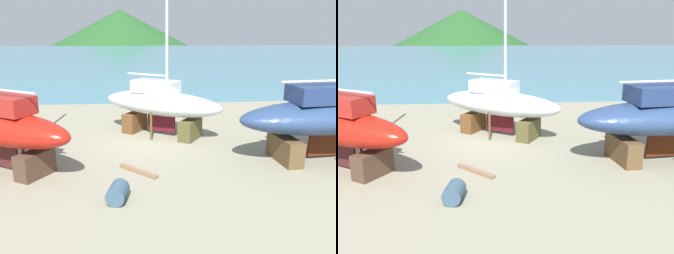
# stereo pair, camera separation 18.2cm
# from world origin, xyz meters

# --- Properties ---
(ground_plane) EXTENTS (48.11, 48.11, 0.00)m
(ground_plane) POSITION_xyz_m (0.00, -2.85, 0.00)
(ground_plane) COLOR gray
(sea_water) EXTENTS (132.42, 84.50, 0.01)m
(sea_water) POSITION_xyz_m (0.00, 51.43, 0.00)
(sea_water) COLOR teal
(sea_water) RESTS_ON ground
(headland_hill) EXTENTS (106.61, 106.61, 27.24)m
(headland_hill) POSITION_xyz_m (-10.09, 173.35, 0.00)
(headland_hill) COLOR #245324
(headland_hill) RESTS_ON ground
(sailboat_far_slipway) EXTENTS (6.83, 5.32, 12.12)m
(sailboat_far_slipway) POSITION_xyz_m (0.35, 0.68, 1.74)
(sailboat_far_slipway) COLOR brown
(sailboat_far_slipway) RESTS_ON ground
(sailboat_mid_port) EXTENTS (8.78, 3.59, 13.26)m
(sailboat_mid_port) POSITION_xyz_m (7.57, -3.51, 1.92)
(sailboat_mid_port) COLOR brown
(sailboat_mid_port) RESTS_ON ground
(barrel_tar_black) EXTENTS (0.79, 1.02, 0.64)m
(barrel_tar_black) POSITION_xyz_m (-1.56, -7.06, 0.32)
(barrel_tar_black) COLOR #395368
(barrel_tar_black) RESTS_ON ground
(barrel_rust_far) EXTENTS (0.66, 0.66, 0.92)m
(barrel_rust_far) POSITION_xyz_m (7.71, 1.89, 0.46)
(barrel_rust_far) COLOR brown
(barrel_rust_far) RESTS_ON ground
(timber_short_cross) EXTENTS (1.73, 0.72, 0.13)m
(timber_short_cross) POSITION_xyz_m (6.71, 2.14, 0.07)
(timber_short_cross) COLOR brown
(timber_short_cross) RESTS_ON ground
(timber_long_fore) EXTENTS (1.56, 1.57, 0.15)m
(timber_long_fore) POSITION_xyz_m (-0.87, -4.62, 0.07)
(timber_long_fore) COLOR #89684C
(timber_long_fore) RESTS_ON ground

